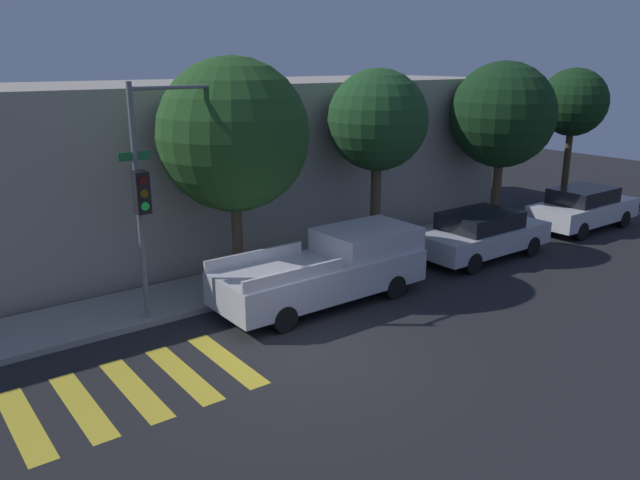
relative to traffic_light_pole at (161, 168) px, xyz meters
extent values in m
plane|color=black|center=(1.48, -3.37, -3.49)|extent=(60.00, 60.00, 0.00)
cube|color=gray|center=(1.48, 0.94, -3.42)|extent=(26.00, 2.21, 0.14)
cube|color=#A89E8E|center=(1.48, 5.44, -0.96)|extent=(26.00, 6.00, 5.06)
cube|color=gold|center=(-3.74, -2.57, -3.48)|extent=(0.45, 2.60, 0.00)
cube|color=gold|center=(-2.80, -2.57, -3.48)|extent=(0.45, 2.60, 0.00)
cube|color=gold|center=(-1.87, -2.57, -3.48)|extent=(0.45, 2.60, 0.00)
cube|color=gold|center=(-0.93, -2.57, -3.48)|extent=(0.45, 2.60, 0.00)
cube|color=gold|center=(0.01, -2.57, -3.48)|extent=(0.45, 2.60, 0.00)
cylinder|color=slate|center=(-0.52, 0.08, -0.83)|extent=(0.12, 0.12, 5.31)
cube|color=black|center=(-0.52, -0.13, -0.44)|extent=(0.30, 0.30, 0.90)
cylinder|color=#4C0C0C|center=(-0.52, -0.29, -0.17)|extent=(0.18, 0.02, 0.18)
cylinder|color=#593D0A|center=(-0.52, -0.29, -0.44)|extent=(0.18, 0.02, 0.18)
cylinder|color=#26E54C|center=(-0.52, -0.29, -0.71)|extent=(0.18, 0.02, 0.18)
cube|color=#19662D|center=(-0.52, 0.08, 0.30)|extent=(0.70, 0.02, 0.18)
cylinder|color=slate|center=(0.55, 0.08, 1.67)|extent=(2.15, 0.08, 0.08)
sphere|color=#F9E5B2|center=(1.63, 0.08, 1.57)|extent=(0.36, 0.36, 0.36)
cube|color=#BCBCC1|center=(3.33, -1.27, -2.79)|extent=(5.31, 1.90, 0.78)
cube|color=#BCBCC1|center=(4.79, -1.27, -2.11)|extent=(2.39, 1.75, 0.57)
cube|color=#BCBCC1|center=(2.01, -0.43, -2.26)|extent=(2.66, 0.08, 0.28)
cube|color=#BCBCC1|center=(2.01, -2.11, -2.26)|extent=(2.66, 0.08, 0.28)
cylinder|color=black|center=(4.98, -0.41, -3.18)|extent=(0.60, 0.22, 0.60)
cylinder|color=black|center=(4.98, -2.13, -3.18)|extent=(0.60, 0.22, 0.60)
cylinder|color=black|center=(1.69, -0.41, -3.18)|extent=(0.60, 0.22, 0.60)
cylinder|color=black|center=(1.69, -2.13, -3.18)|extent=(0.60, 0.22, 0.60)
cube|color=#B7BABF|center=(9.34, -1.27, -2.87)|extent=(4.36, 1.81, 0.63)
cube|color=black|center=(9.23, -1.27, -2.31)|extent=(2.27, 1.60, 0.48)
cylinder|color=black|center=(10.69, -0.45, -3.18)|extent=(0.60, 0.22, 0.60)
cylinder|color=black|center=(10.69, -2.09, -3.18)|extent=(0.60, 0.22, 0.60)
cylinder|color=black|center=(7.99, -0.45, -3.18)|extent=(0.60, 0.22, 0.60)
cylinder|color=black|center=(7.99, -2.09, -3.18)|extent=(0.60, 0.22, 0.60)
cube|color=silver|center=(14.81, -1.27, -2.85)|extent=(4.34, 1.72, 0.66)
cube|color=black|center=(14.70, -1.27, -2.27)|extent=(2.25, 1.51, 0.51)
cylinder|color=black|center=(16.15, -0.50, -3.18)|extent=(0.60, 0.22, 0.60)
cylinder|color=black|center=(16.15, -2.04, -3.18)|extent=(0.60, 0.22, 0.60)
cylinder|color=black|center=(13.47, -0.50, -3.18)|extent=(0.60, 0.22, 0.60)
cylinder|color=black|center=(13.47, -2.04, -3.18)|extent=(0.60, 0.22, 0.60)
cylinder|color=brown|center=(2.33, 0.96, -2.22)|extent=(0.28, 0.28, 2.53)
sphere|color=#234C1E|center=(2.33, 0.96, 0.46)|extent=(3.79, 3.79, 3.79)
cylinder|color=brown|center=(7.08, 0.96, -2.02)|extent=(0.31, 0.31, 2.93)
sphere|color=#1E4721|center=(7.08, 0.96, 0.55)|extent=(2.94, 2.94, 2.94)
cylinder|color=brown|center=(12.85, 0.96, -2.22)|extent=(0.32, 0.32, 2.54)
sphere|color=#143316|center=(12.85, 0.96, 0.41)|extent=(3.61, 3.61, 3.61)
cylinder|color=#4C3823|center=(17.13, 0.96, -1.89)|extent=(0.26, 0.26, 3.18)
sphere|color=#143316|center=(17.13, 0.96, 0.66)|extent=(2.57, 2.57, 2.57)
camera|label=1|loc=(-5.24, -12.63, 2.26)|focal=35.00mm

